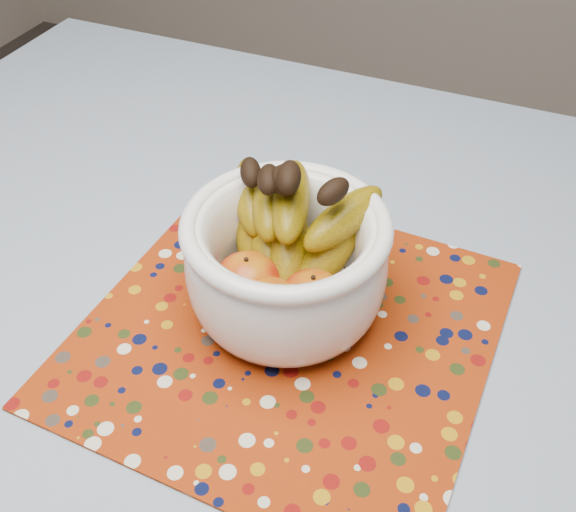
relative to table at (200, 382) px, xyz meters
The scene contains 4 objects.
table is the anchor object (origin of this frame).
tablecloth 0.08m from the table, ahead, with size 1.32×1.32×0.01m, color slate.
placemat 0.14m from the table, 26.02° to the left, with size 0.44×0.44×0.00m, color maroon.
fruit_bowl 0.21m from the table, 48.41° to the left, with size 0.26×0.24×0.19m.
Camera 1 is at (0.29, -0.42, 1.34)m, focal length 42.00 mm.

